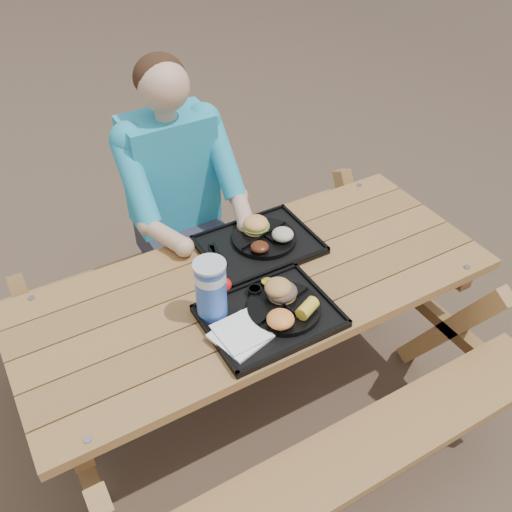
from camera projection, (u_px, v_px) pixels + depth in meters
ground at (256, 403)px, 2.62m from camera, size 60.00×60.00×0.00m
picnic_table at (256, 349)px, 2.38m from camera, size 1.80×1.49×0.75m
tray_near at (270, 317)px, 1.99m from camera, size 0.45×0.35×0.02m
tray_far at (259, 246)px, 2.29m from camera, size 0.45×0.35×0.02m
plate_near at (284, 308)px, 1.99m from camera, size 0.26×0.26×0.02m
plate_far at (264, 238)px, 2.30m from camera, size 0.26×0.26×0.02m
napkin_stack at (240, 335)px, 1.90m from camera, size 0.20×0.20×0.02m
soda_cup at (211, 290)px, 1.92m from camera, size 0.11×0.11×0.21m
condiment_bbq at (255, 291)px, 2.05m from camera, size 0.05×0.05×0.03m
condiment_mustard at (267, 284)px, 2.08m from camera, size 0.05×0.05×0.03m
sandwich at (282, 285)px, 1.99m from camera, size 0.10×0.10×0.11m
mac_cheese at (280, 319)px, 1.90m from camera, size 0.09×0.09×0.05m
corn_cob at (307, 308)px, 1.94m from camera, size 0.11×0.11×0.05m
cutlery_far at (218, 255)px, 2.23m from camera, size 0.05×0.16×0.01m
burger at (256, 221)px, 2.29m from camera, size 0.10×0.10×0.09m
baked_beans at (260, 247)px, 2.21m from camera, size 0.07×0.07×0.03m
potato_salad at (283, 234)px, 2.26m from camera, size 0.09×0.09×0.05m
diner at (177, 214)px, 2.66m from camera, size 0.48×0.84×1.28m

